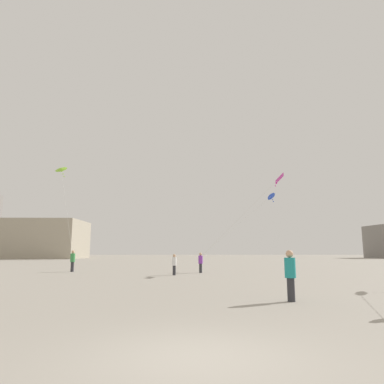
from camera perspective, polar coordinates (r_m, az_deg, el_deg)
The scene contains 9 objects.
ground_plane at distance 6.77m, azimuth 0.82°, elevation -25.32°, with size 300.00×300.00×0.00m, color #9E9689.
person_in_teal at distance 13.82m, azimuth 15.44°, elevation -12.58°, with size 0.41×0.41×1.86m.
person_in_purple at distance 30.10m, azimuth 1.18°, elevation -11.25°, with size 0.36×0.36×1.67m.
person_in_green at distance 33.25m, azimuth -19.04°, elevation -10.39°, with size 0.41×0.41×1.87m.
person_in_white at distance 27.30m, azimuth -3.13°, elevation -11.53°, with size 0.34×0.34×1.58m.
kite_magenta_delta at distance 32.52m, azimuth 13.56°, elevation 1.99°, with size 7.51×1.67×7.40m.
kite_cobalt_diamond at distance 36.63m, azimuth 12.36°, elevation -0.77°, with size 7.95×5.93×6.42m.
kite_lime_diamond at distance 33.96m, azimuth -20.70°, elevation 3.45°, with size 1.95×1.13×8.22m.
building_centre_hall at distance 92.50m, azimuth -23.91°, elevation -7.04°, with size 21.11×16.24×8.97m.
Camera 1 is at (-0.11, -6.51, 1.85)m, focal length 32.84 mm.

